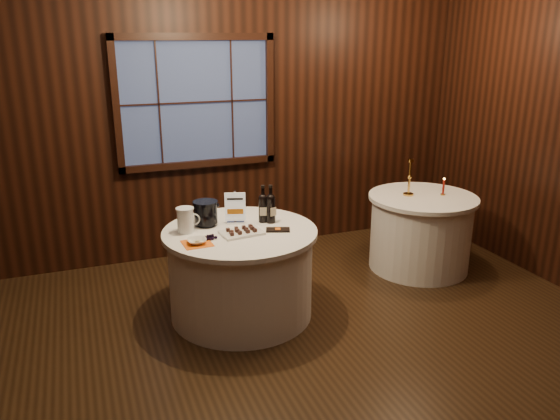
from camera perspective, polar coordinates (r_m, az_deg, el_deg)
name	(u,v)px	position (r m, az deg, el deg)	size (l,w,h in m)	color
ground	(284,378)	(4.02, 0.37, -17.13)	(6.00, 6.00, 0.00)	black
back_wall	(196,112)	(5.73, -8.76, 10.04)	(6.00, 0.10, 3.00)	black
main_table	(241,272)	(4.65, -4.10, -6.51)	(1.28, 1.28, 0.77)	white
side_table	(420,232)	(5.74, 14.44, -2.22)	(1.08, 1.08, 0.77)	white
sign_stand	(235,212)	(4.64, -4.67, -0.25)	(0.17, 0.12, 0.28)	silver
port_bottle_left	(263,206)	(4.65, -1.78, 0.40)	(0.08, 0.09, 0.32)	black
port_bottle_right	(271,206)	(4.63, -0.98, 0.38)	(0.08, 0.09, 0.33)	black
ice_bucket	(206,213)	(4.61, -7.78, -0.29)	(0.21, 0.21, 0.21)	black
chocolate_plate	(242,232)	(4.41, -4.03, -2.27)	(0.35, 0.26, 0.05)	white
chocolate_box	(278,230)	(4.48, -0.22, -2.08)	(0.19, 0.10, 0.02)	black
grape_bunch	(211,237)	(4.32, -7.27, -2.84)	(0.16, 0.06, 0.04)	black
glass_pitcher	(186,220)	(4.48, -9.84, -1.03)	(0.19, 0.15, 0.21)	white
orange_napkin	(197,243)	(4.26, -8.66, -3.48)	(0.22, 0.22, 0.00)	orange
cracker_bowl	(197,241)	(4.25, -8.67, -3.23)	(0.15, 0.15, 0.04)	white
brass_candlestick	(409,182)	(5.58, 13.35, 2.83)	(0.10, 0.10, 0.37)	gold
red_candle	(443,188)	(5.69, 16.70, 2.19)	(0.05, 0.05, 0.18)	gold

